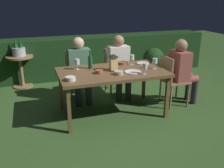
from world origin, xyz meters
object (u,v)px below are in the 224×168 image
dining_table (112,74)px  wine_glass_c (155,62)px  person_in_cream (119,63)px  ice_bucket (19,51)px  lantern_centerpiece (113,61)px  wine_glass_a (145,67)px  chair_side_right_a (78,72)px  bowl_olives (119,73)px  potted_plant_by_hedge (153,60)px  chair_head_far (171,78)px  bowl_dip (70,79)px  chair_side_right_b (116,69)px  wine_glass_d (77,62)px  person_in_green (80,67)px  bowl_salad (123,63)px  wine_glass_b (132,58)px  side_table (21,66)px  bowl_bread (99,72)px  plate_a (143,63)px  green_bottle_on_table (90,62)px  person_in_rust (182,69)px  plate_b (133,72)px

dining_table → wine_glass_c: 0.71m
person_in_cream → ice_bucket: size_ratio=3.35×
lantern_centerpiece → wine_glass_a: lantern_centerpiece is taller
chair_side_right_a → bowl_olives: size_ratio=6.23×
lantern_centerpiece → potted_plant_by_hedge: size_ratio=0.38×
chair_head_far → bowl_dip: 1.80m
chair_side_right_b → lantern_centerpiece: lantern_centerpiece is taller
wine_glass_a → wine_glass_d: (-0.90, 0.57, 0.00)m
wine_glass_d → ice_bucket: size_ratio=0.49×
chair_head_far → lantern_centerpiece: size_ratio=3.28×
person_in_green → bowl_salad: bearing=-28.1°
potted_plant_by_hedge → wine_glass_b: bearing=-130.4°
person_in_cream → side_table: (-1.76, 1.11, -0.20)m
chair_side_right_b → wine_glass_b: size_ratio=5.15×
chair_head_far → bowl_olives: chair_head_far is taller
wine_glass_c → chair_side_right_a: bearing=137.3°
wine_glass_c → wine_glass_d: bearing=163.5°
wine_glass_c → bowl_bread: wine_glass_c is taller
bowl_bread → wine_glass_c: bearing=-2.6°
wine_glass_b → chair_side_right_b: bearing=95.6°
dining_table → wine_glass_c: wine_glass_c is taller
lantern_centerpiece → side_table: 2.31m
chair_head_far → plate_a: (-0.44, 0.24, 0.24)m
person_in_green → chair_head_far: size_ratio=1.32×
dining_table → bowl_dip: size_ratio=11.84×
ice_bucket → bowl_bread: bearing=-57.8°
person_in_cream → bowl_dip: 1.42m
chair_side_right_b → bowl_olives: chair_side_right_b is taller
green_bottle_on_table → bowl_bread: 0.32m
person_in_rust → lantern_centerpiece: person_in_rust is taller
lantern_centerpiece → ice_bucket: bearing=128.5°
chair_side_right_a → person_in_cream: 0.78m
bowl_salad → potted_plant_by_hedge: (1.22, 1.20, -0.33)m
dining_table → green_bottle_on_table: size_ratio=5.70×
person_in_green → chair_side_right_a: bearing=90.0°
lantern_centerpiece → bowl_salad: lantern_centerpiece is taller
chair_head_far → person_in_rust: 0.25m
person_in_rust → bowl_olives: (-1.24, -0.21, 0.11)m
wine_glass_a → side_table: (-1.79, 2.11, -0.40)m
person_in_rust → chair_head_far: bearing=-180.0°
person_in_green → wine_glass_c: bearing=-36.4°
potted_plant_by_hedge → bowl_bread: bearing=-137.9°
bowl_salad → ice_bucket: bearing=138.9°
person_in_cream → bowl_bread: size_ratio=9.37×
person_in_cream → ice_bucket: (-1.76, 1.11, 0.13)m
wine_glass_a → person_in_rust: bearing=20.2°
chair_head_far → potted_plant_by_hedge: bearing=73.6°
dining_table → plate_b: plate_b is taller
person_in_green → bowl_olives: person_in_green is taller
chair_side_right_a → potted_plant_by_hedge: bearing=18.8°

